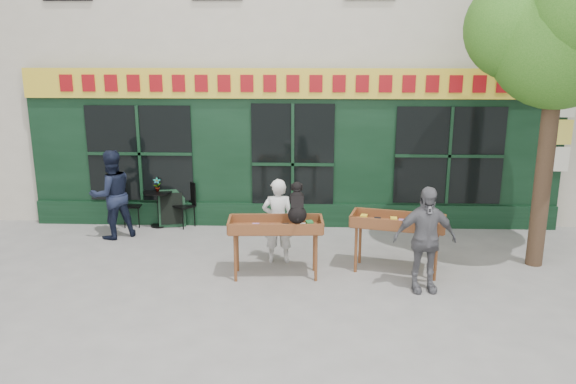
# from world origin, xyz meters

# --- Properties ---
(ground) EXTENTS (80.00, 80.00, 0.00)m
(ground) POSITION_xyz_m (0.00, 0.00, 0.00)
(ground) COLOR slate
(ground) RESTS_ON ground
(street_tree) EXTENTS (3.05, 2.90, 5.60)m
(street_tree) POSITION_xyz_m (4.34, 0.36, 4.11)
(street_tree) COLOR #382619
(street_tree) RESTS_ON ground
(book_cart_center) EXTENTS (1.53, 0.70, 0.99)m
(book_cart_center) POSITION_xyz_m (-0.19, -0.41, 0.82)
(book_cart_center) COLOR brown
(book_cart_center) RESTS_ON ground
(dog) EXTENTS (0.37, 0.62, 0.60)m
(dog) POSITION_xyz_m (0.16, -0.46, 1.29)
(dog) COLOR black
(dog) RESTS_ON book_cart_center
(woman) EXTENTS (0.57, 0.39, 1.51)m
(woman) POSITION_xyz_m (-0.19, 0.24, 0.75)
(woman) COLOR silver
(woman) RESTS_ON ground
(book_cart_right) EXTENTS (1.60, 0.96, 0.99)m
(book_cart_right) POSITION_xyz_m (1.83, -0.13, 0.82)
(book_cart_right) COLOR brown
(book_cart_right) RESTS_ON ground
(man_right) EXTENTS (1.02, 0.51, 1.67)m
(man_right) POSITION_xyz_m (2.13, -0.88, 0.83)
(man_right) COLOR #5A5A5F
(man_right) RESTS_ON ground
(bistro_table) EXTENTS (0.60, 0.60, 0.76)m
(bistro_table) POSITION_xyz_m (-2.84, 2.20, 0.54)
(bistro_table) COLOR black
(bistro_table) RESTS_ON ground
(bistro_chair_left) EXTENTS (0.38, 0.38, 0.95)m
(bistro_chair_left) POSITION_xyz_m (-3.48, 2.20, 0.56)
(bistro_chair_left) COLOR black
(bistro_chair_left) RESTS_ON ground
(bistro_chair_right) EXTENTS (0.51, 0.51, 0.95)m
(bistro_chair_right) POSITION_xyz_m (-2.23, 2.27, 0.56)
(bistro_chair_right) COLOR black
(bistro_chair_right) RESTS_ON ground
(potted_plant) EXTENTS (0.18, 0.15, 0.29)m
(potted_plant) POSITION_xyz_m (-2.84, 2.20, 0.91)
(potted_plant) COLOR gray
(potted_plant) RESTS_ON bistro_table
(man_left) EXTENTS (1.09, 1.06, 1.77)m
(man_left) POSITION_xyz_m (-3.54, 1.45, 0.88)
(man_left) COLOR black
(man_left) RESTS_ON ground
(chalkboard) EXTENTS (0.59, 0.31, 0.79)m
(chalkboard) POSITION_xyz_m (-2.55, 2.19, 0.40)
(chalkboard) COLOR black
(chalkboard) RESTS_ON ground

